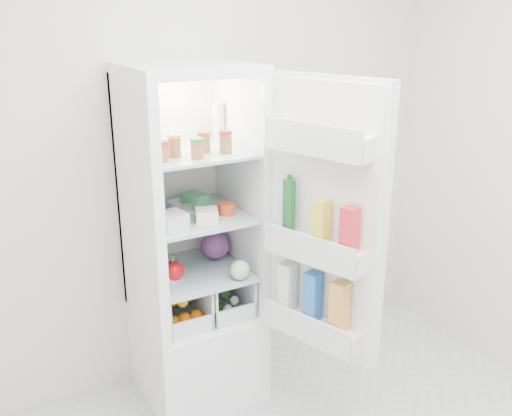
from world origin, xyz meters
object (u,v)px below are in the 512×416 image
mushroom_bowl (168,273)px  fridge_door (323,228)px  refrigerator (192,280)px  red_cabbage (215,245)px

mushroom_bowl → fridge_door: bearing=-43.1°
refrigerator → mushroom_bowl: size_ratio=12.76×
refrigerator → red_cabbage: size_ratio=11.43×
red_cabbage → mushroom_bowl: bearing=-159.5°
mushroom_bowl → fridge_door: 0.83m
refrigerator → mushroom_bowl: (-0.17, -0.10, 0.12)m
fridge_door → red_cabbage: bearing=1.9°
refrigerator → mushroom_bowl: bearing=-150.0°
mushroom_bowl → refrigerator: bearing=30.0°
red_cabbage → fridge_door: bearing=-69.5°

